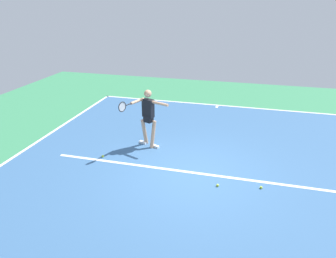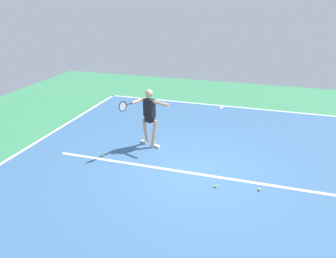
% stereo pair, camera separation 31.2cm
% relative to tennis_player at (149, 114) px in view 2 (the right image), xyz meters
% --- Properties ---
extents(ground_plane, '(20.02, 20.02, 0.00)m').
position_rel_tennis_player_xyz_m(ground_plane, '(-1.58, 1.31, -1.03)').
color(ground_plane, '#388456').
extents(court_surface, '(10.24, 11.81, 0.00)m').
position_rel_tennis_player_xyz_m(court_surface, '(-1.58, 1.31, -1.02)').
color(court_surface, '#38608E').
rests_on(court_surface, ground_plane).
extents(court_line_baseline_near, '(10.24, 0.10, 0.01)m').
position_rel_tennis_player_xyz_m(court_line_baseline_near, '(-1.58, -4.55, -1.02)').
color(court_line_baseline_near, white).
rests_on(court_line_baseline_near, ground_plane).
extents(court_line_sideline_right, '(0.10, 11.81, 0.01)m').
position_rel_tennis_player_xyz_m(court_line_sideline_right, '(3.49, 1.31, -1.02)').
color(court_line_sideline_right, white).
rests_on(court_line_sideline_right, ground_plane).
extents(court_line_service, '(7.68, 0.10, 0.01)m').
position_rel_tennis_player_xyz_m(court_line_service, '(-1.58, 1.24, -1.02)').
color(court_line_service, white).
rests_on(court_line_service, ground_plane).
extents(court_line_centre_mark, '(0.10, 0.30, 0.01)m').
position_rel_tennis_player_xyz_m(court_line_centre_mark, '(-1.58, -4.35, -1.02)').
color(court_line_centre_mark, white).
rests_on(court_line_centre_mark, ground_plane).
extents(tennis_player, '(1.23, 1.13, 1.78)m').
position_rel_tennis_player_xyz_m(tennis_player, '(0.00, 0.00, 0.00)').
color(tennis_player, tan).
rests_on(tennis_player, ground_plane).
extents(tennis_ball_near_player, '(0.07, 0.07, 0.07)m').
position_rel_tennis_player_xyz_m(tennis_ball_near_player, '(-2.33, 1.74, -0.99)').
color(tennis_ball_near_player, '#C6E53D').
rests_on(tennis_ball_near_player, ground_plane).
extents(tennis_ball_by_baseline, '(0.07, 0.07, 0.07)m').
position_rel_tennis_player_xyz_m(tennis_ball_by_baseline, '(1.02, 1.05, -0.99)').
color(tennis_ball_by_baseline, '#C6E53D').
rests_on(tennis_ball_by_baseline, ground_plane).
extents(tennis_ball_near_service_line, '(0.07, 0.07, 0.07)m').
position_rel_tennis_player_xyz_m(tennis_ball_near_service_line, '(-3.34, 1.56, -0.99)').
color(tennis_ball_near_service_line, '#C6E53D').
rests_on(tennis_ball_near_service_line, ground_plane).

